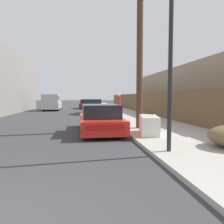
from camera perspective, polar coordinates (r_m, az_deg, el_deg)
name	(u,v)px	position (r m, az deg, el deg)	size (l,w,h in m)	color
sidewalk_curb	(115,110)	(26.14, 0.76, 0.49)	(4.20, 63.00, 0.12)	#ADA89E
discarded_fridge	(149,125)	(9.09, 9.59, -3.34)	(1.04, 1.79, 0.77)	silver
parked_sports_car_red	(100,120)	(10.17, -3.16, -1.98)	(1.87, 4.69, 1.30)	red
car_parked_mid	(92,107)	(21.35, -5.12, 1.33)	(2.01, 4.31, 1.42)	silver
car_parked_far	(86,104)	(31.00, -6.68, 2.03)	(2.06, 4.52, 1.30)	#5B1E19
pickup_truck	(52,103)	(27.69, -15.46, 2.40)	(2.00, 5.39, 1.93)	silver
utility_pole	(140,47)	(10.99, 7.27, 16.57)	(1.80, 0.30, 7.63)	#4C3826
street_lamp	(171,51)	(6.37, 15.06, 15.18)	(0.26, 0.26, 4.79)	#232326
wooden_fence	(145,103)	(20.86, 8.54, 2.32)	(0.08, 38.80, 1.88)	brown
building_right_house	(198,92)	(22.17, 21.58, 4.86)	(6.00, 22.25, 4.19)	gray
pedestrian	(119,104)	(18.69, 1.75, 2.09)	(0.34, 0.34, 1.76)	#282D42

